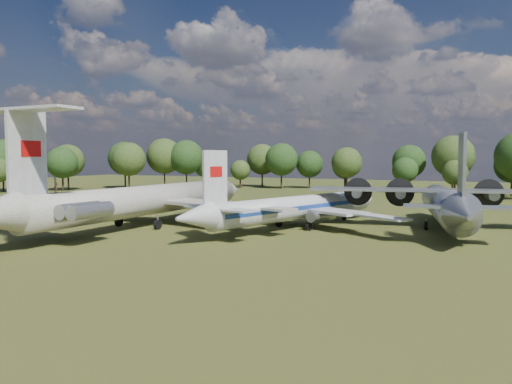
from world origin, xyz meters
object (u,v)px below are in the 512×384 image
at_px(tu104_jet, 298,212).
at_px(person_on_il62, 56,185).
at_px(il62_airliner, 148,206).
at_px(an12_transport, 446,210).
at_px(small_prop_northwest, 51,211).

distance_m(tu104_jet, person_on_il62, 30.09).
bearing_deg(il62_airliner, an12_transport, 21.55).
xyz_separation_m(il62_airliner, small_prop_northwest, (-17.74, -0.68, -1.53)).
distance_m(an12_transport, small_prop_northwest, 56.63).
bearing_deg(an12_transport, il62_airliner, -170.18).
bearing_deg(an12_transport, small_prop_northwest, -176.11).
relative_size(il62_airliner, small_prop_northwest, 3.33).
bearing_deg(il62_airliner, small_prop_northwest, -177.66).
height_order(il62_airliner, an12_transport, il62_airliner).
bearing_deg(person_on_il62, an12_transport, -131.32).
xyz_separation_m(il62_airliner, tu104_jet, (19.07, 7.27, -0.64)).
bearing_deg(tu104_jet, small_prop_northwest, -151.05).
bearing_deg(tu104_jet, person_on_il62, -113.14).
height_order(tu104_jet, an12_transport, an12_transport).
distance_m(tu104_jet, an12_transport, 19.15).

